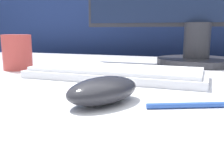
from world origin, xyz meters
TOP-DOWN VIEW (x-y plane):
  - partition_panel at (0.00, 0.66)m, footprint 5.00×0.03m
  - computer_mouse_near at (-0.08, -0.17)m, footprint 0.11×0.14m
  - keyboard at (-0.13, 0.02)m, footprint 0.39×0.16m
  - mug at (-0.41, 0.06)m, footprint 0.08×0.08m
  - pen at (0.06, -0.15)m, footprint 0.14×0.07m

SIDE VIEW (x-z plane):
  - partition_panel at x=0.00m, z-range 0.00..1.25m
  - pen at x=0.06m, z-range 0.73..0.73m
  - keyboard at x=-0.13m, z-range 0.73..0.75m
  - computer_mouse_near at x=-0.08m, z-range 0.73..0.76m
  - mug at x=-0.41m, z-range 0.73..0.82m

